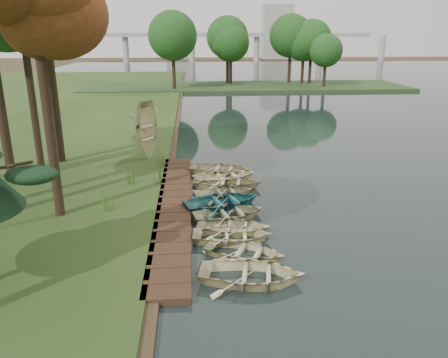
{
  "coord_description": "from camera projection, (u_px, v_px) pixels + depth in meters",
  "views": [
    {
      "loc": [
        -0.68,
        -19.61,
        7.99
      ],
      "look_at": [
        0.88,
        0.96,
        1.17
      ],
      "focal_mm": 35.0,
      "sensor_mm": 36.0,
      "label": 1
    }
  ],
  "objects": [
    {
      "name": "stored_rowboat",
      "position": [
        148.0,
        153.0,
        28.39
      ],
      "size": [
        4.64,
        4.4,
        0.78
      ],
      "primitive_type": "imported",
      "rotation": [
        3.14,
        0.0,
        0.94
      ],
      "color": "beige",
      "rests_on": "bank"
    },
    {
      "name": "tree_4",
      "position": [
        22.0,
        23.0,
        23.37
      ],
      "size": [
        4.4,
        4.4,
        10.27
      ],
      "color": "black",
      "rests_on": "bank"
    },
    {
      "name": "tree_2",
      "position": [
        35.0,
        11.0,
        16.97
      ],
      "size": [
        4.34,
        4.34,
        10.49
      ],
      "color": "black",
      "rests_on": "bank"
    },
    {
      "name": "rowboat_4",
      "position": [
        229.0,
        212.0,
        19.74
      ],
      "size": [
        3.76,
        3.07,
        0.68
      ],
      "primitive_type": "imported",
      "rotation": [
        0.0,
        0.0,
        1.81
      ],
      "color": "beige",
      "rests_on": "water"
    },
    {
      "name": "bridge",
      "position": [
        232.0,
        38.0,
        133.39
      ],
      "size": [
        95.9,
        4.0,
        8.6
      ],
      "color": "#A5A5A0",
      "rests_on": "ground"
    },
    {
      "name": "rowboat_0",
      "position": [
        251.0,
        272.0,
        14.67
      ],
      "size": [
        3.99,
        3.15,
        0.75
      ],
      "primitive_type": "imported",
      "rotation": [
        0.0,
        0.0,
        1.4
      ],
      "color": "beige",
      "rests_on": "water"
    },
    {
      "name": "ground",
      "position": [
        207.0,
        208.0,
        21.12
      ],
      "size": [
        300.0,
        300.0,
        0.0
      ],
      "primitive_type": "plane",
      "color": "#3D2F1D"
    },
    {
      "name": "rowboat_5",
      "position": [
        223.0,
        200.0,
        20.99
      ],
      "size": [
        4.4,
        3.7,
        0.78
      ],
      "primitive_type": "imported",
      "rotation": [
        0.0,
        0.0,
        1.88
      ],
      "color": "teal",
      "rests_on": "water"
    },
    {
      "name": "far_trees",
      "position": [
        225.0,
        46.0,
        66.77
      ],
      "size": [
        45.6,
        5.6,
        8.8
      ],
      "color": "black",
      "rests_on": "peninsula"
    },
    {
      "name": "reeds_3",
      "position": [
        161.0,
        159.0,
        26.77
      ],
      "size": [
        0.6,
        0.6,
        0.86
      ],
      "primitive_type": "cone",
      "color": "#3F661E",
      "rests_on": "bank"
    },
    {
      "name": "reeds_1",
      "position": [
        157.0,
        173.0,
        23.86
      ],
      "size": [
        0.6,
        0.6,
        1.06
      ],
      "primitive_type": "cone",
      "color": "#3F661E",
      "rests_on": "bank"
    },
    {
      "name": "rowboat_6",
      "position": [
        224.0,
        191.0,
        22.39
      ],
      "size": [
        3.44,
        2.73,
        0.64
      ],
      "primitive_type": "imported",
      "rotation": [
        0.0,
        0.0,
        1.75
      ],
      "color": "beige",
      "rests_on": "water"
    },
    {
      "name": "boardwalk",
      "position": [
        174.0,
        207.0,
        20.96
      ],
      "size": [
        1.6,
        16.0,
        0.3
      ],
      "primitive_type": "cube",
      "color": "#3A2416",
      "rests_on": "ground"
    },
    {
      "name": "peninsula",
      "position": [
        246.0,
        87.0,
        68.96
      ],
      "size": [
        50.0,
        14.0,
        0.45
      ],
      "primitive_type": "cube",
      "color": "#28401C",
      "rests_on": "ground"
    },
    {
      "name": "rowboat_9",
      "position": [
        220.0,
        168.0,
        26.08
      ],
      "size": [
        4.36,
        3.63,
        0.78
      ],
      "primitive_type": "imported",
      "rotation": [
        0.0,
        0.0,
        1.28
      ],
      "color": "beige",
      "rests_on": "water"
    },
    {
      "name": "building_a",
      "position": [
        277.0,
        32.0,
        152.98
      ],
      "size": [
        10.0,
        8.0,
        18.0
      ],
      "primitive_type": "cube",
      "color": "#A5A5A0",
      "rests_on": "ground"
    },
    {
      "name": "reeds_0",
      "position": [
        107.0,
        200.0,
        20.02
      ],
      "size": [
        0.6,
        0.6,
        0.99
      ],
      "primitive_type": "cone",
      "color": "#3F661E",
      "rests_on": "bank"
    },
    {
      "name": "rowboat_2",
      "position": [
        232.0,
        233.0,
        17.58
      ],
      "size": [
        3.4,
        2.55,
        0.67
      ],
      "primitive_type": "imported",
      "rotation": [
        0.0,
        0.0,
        1.5
      ],
      "color": "beige",
      "rests_on": "water"
    },
    {
      "name": "rowboat_3",
      "position": [
        233.0,
        225.0,
        18.37
      ],
      "size": [
        3.46,
        2.73,
        0.65
      ],
      "primitive_type": "imported",
      "rotation": [
        0.0,
        0.0,
        1.4
      ],
      "color": "beige",
      "rests_on": "water"
    },
    {
      "name": "rowboat_1",
      "position": [
        245.0,
        249.0,
        16.3
      ],
      "size": [
        3.69,
        3.25,
        0.63
      ],
      "primitive_type": "imported",
      "rotation": [
        0.0,
        0.0,
        1.15
      ],
      "color": "beige",
      "rests_on": "water"
    },
    {
      "name": "rowboat_7",
      "position": [
        227.0,
        181.0,
        23.76
      ],
      "size": [
        4.19,
        3.34,
        0.78
      ],
      "primitive_type": "imported",
      "rotation": [
        0.0,
        0.0,
        1.38
      ],
      "color": "beige",
      "rests_on": "water"
    },
    {
      "name": "building_b",
      "position": [
        177.0,
        41.0,
        156.15
      ],
      "size": [
        8.0,
        8.0,
        12.0
      ],
      "primitive_type": "cube",
      "color": "#A5A5A0",
      "rests_on": "ground"
    },
    {
      "name": "rowboat_8",
      "position": [
        225.0,
        175.0,
        24.76
      ],
      "size": [
        4.18,
        3.42,
        0.76
      ],
      "primitive_type": "imported",
      "rotation": [
        0.0,
        0.0,
        1.81
      ],
      "color": "beige",
      "rests_on": "water"
    },
    {
      "name": "reeds_2",
      "position": [
        131.0,
        174.0,
        23.66
      ],
      "size": [
        0.6,
        0.6,
        0.99
      ],
      "primitive_type": "cone",
      "color": "#3F661E",
      "rests_on": "bank"
    }
  ]
}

